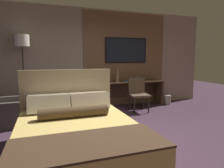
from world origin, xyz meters
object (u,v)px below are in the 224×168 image
Objects in this scene: bed at (77,134)px; floor_lamp at (22,47)px; tv at (126,50)px; vase_short at (138,78)px; desk at (129,89)px; waste_bin at (167,100)px; vase_tall at (118,74)px; book at (128,81)px; desk_chair at (138,91)px.

bed is 1.11× the size of floor_lamp.
tv is 0.90m from vase_short.
desk reaches higher than waste_bin.
vase_short is at bearing -11.06° from desk.
vase_tall is at bearing -0.07° from floor_lamp.
vase_tall is 1.82m from waste_bin.
book is at bearing 177.04° from waste_bin.
tv is 5.32× the size of book.
vase_tall is at bearing 175.04° from waste_bin.
bed is at bearing -143.22° from waste_bin.
tv is at bearing 90.00° from desk.
waste_bin is at bearing -16.21° from tv.
book is at bearing -13.61° from vase_tall.
vase_short is at bearing -43.03° from tv.
tv is at bearing 32.20° from vase_tall.
tv is 0.93m from book.
vase_tall is at bearing -177.75° from desk.
vase_tall reaches higher than desk_chair.
waste_bin is (3.21, 2.40, -0.18)m from bed.
desk_chair is 0.54m from book.
floor_lamp is at bearing -179.78° from desk.
desk_chair is (0.02, -0.56, 0.01)m from desk.
desk is 12.47× the size of vase_short.
floor_lamp reaches higher than bed.
bed is 3.14m from book.
vase_short reaches higher than desk.
floor_lamp is at bearing -175.52° from tv.
desk_chair is at bearing -11.02° from floor_lamp.
book is at bearing 52.42° from bed.
floor_lamp is at bearing 174.58° from desk_chair.
book is at bearing -101.48° from tv.
tv is 0.66× the size of floor_lamp.
book is (-0.06, -0.30, -0.88)m from tv.
desk_chair is 1.94× the size of vase_tall.
desk is at bearing 54.95° from book.
book is 0.88× the size of waste_bin.
bed is 3.40m from vase_short.
desk_chair is 1.35m from waste_bin.
waste_bin is (0.97, -0.10, -0.70)m from vase_short.
desk_chair is (0.02, -0.77, -1.12)m from tv.
bed is at bearing -131.94° from vase_short.
floor_lamp reaches higher than book.
floor_lamp is 12.00× the size of vase_short.
floor_lamp is at bearing 178.45° from book.
waste_bin is at bearing -2.00° from floor_lamp.
tv is at bearing 163.79° from waste_bin.
desk_chair reaches higher than book.
floor_lamp reaches higher than vase_tall.
desk_chair is 3.62× the size of book.
desk is 1.32m from waste_bin.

